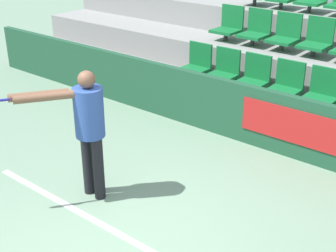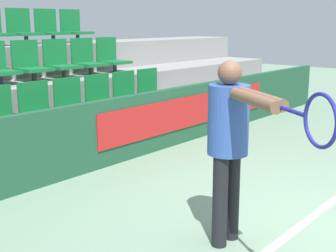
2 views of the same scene
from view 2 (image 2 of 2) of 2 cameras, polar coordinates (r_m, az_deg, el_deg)
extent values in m
plane|color=gray|center=(4.75, 19.27, -11.46)|extent=(30.00, 30.00, 0.00)
cube|color=white|center=(4.82, 16.75, -10.86)|extent=(4.52, 0.08, 0.01)
cube|color=#1E4C33|center=(6.25, -7.26, -0.77)|extent=(12.52, 0.12, 0.89)
cube|color=red|center=(7.52, 3.28, 1.94)|extent=(4.15, 0.02, 0.49)
cube|color=gray|center=(6.72, -10.56, -1.66)|extent=(12.12, 0.99, 0.50)
cube|color=gray|center=(7.44, -15.52, 1.45)|extent=(12.12, 0.99, 1.00)
cube|color=gray|center=(8.22, -19.58, 3.98)|extent=(12.12, 0.99, 1.50)
cylinder|color=#333333|center=(6.06, -19.16, -0.56)|extent=(0.07, 0.07, 0.15)
cube|color=#146B33|center=(6.03, -19.23, 0.36)|extent=(0.45, 0.46, 0.05)
cylinder|color=#333333|center=(6.35, -14.85, 0.32)|extent=(0.07, 0.07, 0.15)
cube|color=#146B33|center=(6.33, -14.90, 1.20)|extent=(0.45, 0.46, 0.05)
cube|color=#146B33|center=(6.46, -16.10, 3.43)|extent=(0.45, 0.04, 0.41)
cylinder|color=#333333|center=(6.68, -10.94, 1.11)|extent=(0.07, 0.07, 0.15)
cube|color=#146B33|center=(6.66, -10.98, 1.95)|extent=(0.45, 0.46, 0.05)
cube|color=#146B33|center=(6.79, -12.19, 4.07)|extent=(0.45, 0.04, 0.41)
cylinder|color=#333333|center=(7.04, -7.42, 1.82)|extent=(0.07, 0.07, 0.15)
cube|color=#146B33|center=(7.02, -7.44, 2.62)|extent=(0.45, 0.46, 0.05)
cube|color=#146B33|center=(7.14, -8.64, 4.62)|extent=(0.45, 0.04, 0.41)
cylinder|color=#333333|center=(7.43, -4.24, 2.45)|extent=(0.07, 0.07, 0.15)
cube|color=#146B33|center=(7.41, -4.26, 3.21)|extent=(0.45, 0.46, 0.05)
cube|color=#146B33|center=(7.52, -5.44, 5.11)|extent=(0.45, 0.04, 0.41)
cylinder|color=#333333|center=(7.83, -1.39, 3.02)|extent=(0.07, 0.07, 0.15)
cube|color=#146B33|center=(7.82, -1.39, 3.74)|extent=(0.45, 0.46, 0.05)
cube|color=#146B33|center=(7.92, -2.55, 5.53)|extent=(0.45, 0.04, 0.41)
cylinder|color=#333333|center=(7.10, -19.75, 5.34)|extent=(0.07, 0.07, 0.15)
cube|color=#146B33|center=(7.09, -19.81, 6.14)|extent=(0.45, 0.46, 0.05)
cylinder|color=#333333|center=(7.39, -16.01, 5.86)|extent=(0.07, 0.07, 0.15)
cube|color=#146B33|center=(7.38, -16.05, 6.63)|extent=(0.45, 0.46, 0.05)
cube|color=#146B33|center=(7.54, -17.07, 8.44)|extent=(0.45, 0.04, 0.41)
cylinder|color=#333333|center=(7.72, -12.56, 6.31)|extent=(0.07, 0.07, 0.15)
cube|color=#146B33|center=(7.71, -12.59, 7.05)|extent=(0.45, 0.46, 0.05)
cube|color=#146B33|center=(7.86, -13.62, 8.79)|extent=(0.45, 0.04, 0.41)
cylinder|color=#333333|center=(8.07, -9.40, 6.71)|extent=(0.07, 0.07, 0.15)
cube|color=#146B33|center=(8.06, -9.42, 7.42)|extent=(0.45, 0.46, 0.05)
cube|color=#146B33|center=(8.21, -10.45, 9.08)|extent=(0.45, 0.04, 0.41)
cylinder|color=#333333|center=(8.45, -6.50, 7.05)|extent=(0.07, 0.07, 0.15)
cube|color=#146B33|center=(8.44, -6.52, 7.73)|extent=(0.45, 0.46, 0.05)
cube|color=#146B33|center=(8.57, -7.54, 9.32)|extent=(0.45, 0.04, 0.41)
cylinder|color=#333333|center=(8.49, -16.89, 10.00)|extent=(0.07, 0.07, 0.15)
cube|color=#146B33|center=(8.49, -16.93, 10.67)|extent=(0.45, 0.46, 0.05)
cube|color=#146B33|center=(8.66, -17.81, 12.17)|extent=(0.45, 0.04, 0.41)
cylinder|color=#333333|center=(8.81, -13.80, 10.25)|extent=(0.07, 0.07, 0.15)
cube|color=#146B33|center=(8.81, -13.84, 10.90)|extent=(0.45, 0.46, 0.05)
cube|color=#146B33|center=(8.98, -14.73, 12.36)|extent=(0.45, 0.04, 0.41)
cylinder|color=#333333|center=(9.16, -10.94, 10.46)|extent=(0.07, 0.07, 0.15)
cube|color=#146B33|center=(9.15, -10.97, 11.09)|extent=(0.45, 0.46, 0.05)
cube|color=#146B33|center=(9.31, -11.87, 12.49)|extent=(0.45, 0.04, 0.41)
cylinder|color=black|center=(4.01, 6.36, -9.15)|extent=(0.13, 0.13, 0.80)
cylinder|color=black|center=(4.16, 7.81, -8.39)|extent=(0.13, 0.13, 0.80)
cylinder|color=#2D4C99|center=(3.89, 7.37, 0.75)|extent=(0.34, 0.34, 0.58)
sphere|color=brown|center=(3.83, 7.54, 6.47)|extent=(0.20, 0.20, 0.20)
cylinder|color=brown|center=(3.36, 10.41, 3.14)|extent=(0.43, 0.58, 0.09)
cylinder|color=brown|center=(3.45, 11.19, 3.33)|extent=(0.43, 0.58, 0.09)
cylinder|color=navy|center=(3.00, 14.88, 1.77)|extent=(0.19, 0.26, 0.03)
torus|color=navy|center=(2.75, 18.08, 0.62)|extent=(0.20, 0.28, 0.32)
camera|label=1|loc=(7.17, 51.85, 18.09)|focal=50.00mm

